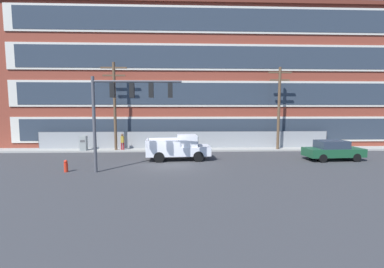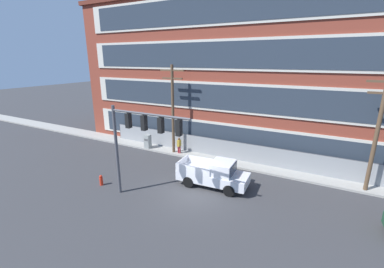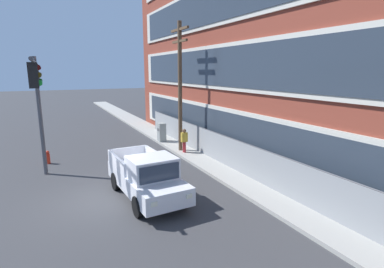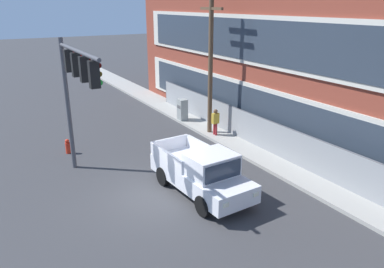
{
  "view_description": "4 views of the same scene",
  "coord_description": "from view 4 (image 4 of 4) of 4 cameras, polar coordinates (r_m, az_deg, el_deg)",
  "views": [
    {
      "loc": [
        1.0,
        -18.25,
        4.0
      ],
      "look_at": [
        1.78,
        2.35,
        2.0
      ],
      "focal_mm": 24.0,
      "sensor_mm": 36.0,
      "label": 1
    },
    {
      "loc": [
        7.26,
        -13.53,
        8.75
      ],
      "look_at": [
        -1.88,
        3.43,
        3.11
      ],
      "focal_mm": 24.0,
      "sensor_mm": 36.0,
      "label": 2
    },
    {
      "loc": [
        12.3,
        -1.73,
        5.32
      ],
      "look_at": [
        -1.04,
        4.82,
        2.17
      ],
      "focal_mm": 28.0,
      "sensor_mm": 36.0,
      "label": 3
    },
    {
      "loc": [
        12.36,
        -5.33,
        7.35
      ],
      "look_at": [
        -0.79,
        2.26,
        2.04
      ],
      "focal_mm": 35.0,
      "sensor_mm": 36.0,
      "label": 4
    }
  ],
  "objects": [
    {
      "name": "electrical_cabinet",
      "position": [
        24.32,
        -1.47,
        3.55
      ],
      "size": [
        0.59,
        0.54,
        1.52
      ],
      "color": "#939993",
      "rests_on": "ground"
    },
    {
      "name": "pickup_truck_white",
      "position": [
        15.05,
        1.55,
        -5.96
      ],
      "size": [
        5.12,
        2.28,
        1.97
      ],
      "color": "silver",
      "rests_on": "ground"
    },
    {
      "name": "sidewalk_building_side",
      "position": [
        18.62,
        12.75,
        -4.22
      ],
      "size": [
        80.0,
        2.01,
        0.16
      ],
      "primitive_type": "cube",
      "color": "#9E9B93",
      "rests_on": "ground"
    },
    {
      "name": "ground_plane",
      "position": [
        15.34,
        -5.94,
        -9.47
      ],
      "size": [
        160.0,
        160.0,
        0.0
      ],
      "primitive_type": "plane",
      "color": "#38383A"
    },
    {
      "name": "pedestrian_near_cabinet",
      "position": [
        21.46,
        3.58,
        1.95
      ],
      "size": [
        0.32,
        0.4,
        1.69
      ],
      "color": "maroon",
      "rests_on": "ground"
    },
    {
      "name": "fire_hydrant",
      "position": [
        20.34,
        -18.41,
        -1.79
      ],
      "size": [
        0.24,
        0.24,
        0.78
      ],
      "color": "red",
      "rests_on": "ground"
    },
    {
      "name": "utility_pole_near_corner",
      "position": [
        21.19,
        2.86,
        11.79
      ],
      "size": [
        2.42,
        0.26,
        8.3
      ],
      "color": "brown",
      "rests_on": "ground"
    },
    {
      "name": "chain_link_fence",
      "position": [
        17.77,
        16.93,
        -2.82
      ],
      "size": [
        28.59,
        0.06,
        1.8
      ],
      "color": "gray",
      "rests_on": "ground"
    },
    {
      "name": "traffic_signal_mast",
      "position": [
        15.6,
        -17.41,
        7.83
      ],
      "size": [
        5.58,
        0.43,
        6.01
      ],
      "color": "#4C4C51",
      "rests_on": "ground"
    }
  ]
}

